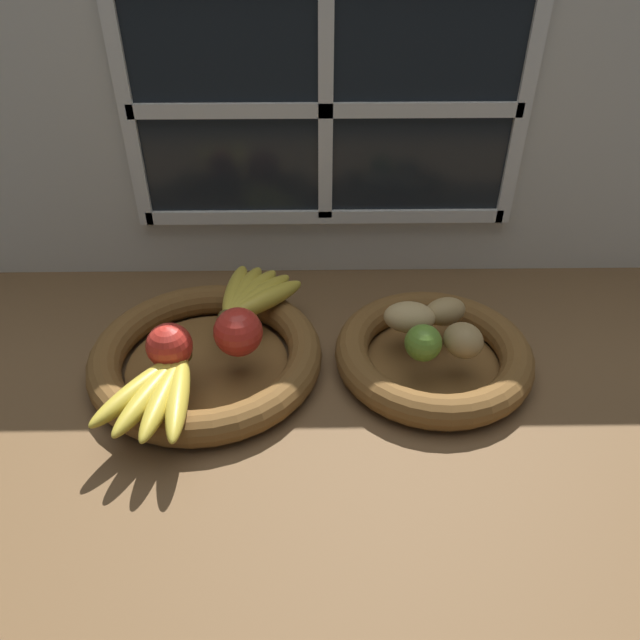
{
  "coord_description": "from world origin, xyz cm",
  "views": [
    {
      "loc": [
        -2.33,
        -71.88,
        62.89
      ],
      "look_at": [
        -1.3,
        0.18,
        9.09
      ],
      "focal_mm": 34.4,
      "sensor_mm": 36.0,
      "label": 1
    }
  ],
  "objects_px": {
    "apple_red_front": "(169,346)",
    "lime_near": "(423,343)",
    "banana_bunch_front": "(159,392)",
    "apple_red_right": "(238,332)",
    "potato_small": "(463,340)",
    "banana_bunch_back": "(250,295)",
    "potato_oblong": "(409,317)",
    "fruit_bowl_left": "(207,356)",
    "fruit_bowl_right": "(433,354)",
    "potato_back": "(445,311)"
  },
  "relations": [
    {
      "from": "apple_red_right",
      "to": "apple_red_front",
      "type": "relative_size",
      "value": 1.09
    },
    {
      "from": "banana_bunch_front",
      "to": "fruit_bowl_right",
      "type": "bearing_deg",
      "value": 17.42
    },
    {
      "from": "apple_red_right",
      "to": "lime_near",
      "type": "height_order",
      "value": "apple_red_right"
    },
    {
      "from": "banana_bunch_front",
      "to": "potato_small",
      "type": "relative_size",
      "value": 3.05
    },
    {
      "from": "fruit_bowl_right",
      "to": "apple_red_right",
      "type": "height_order",
      "value": "apple_red_right"
    },
    {
      "from": "fruit_bowl_right",
      "to": "lime_near",
      "type": "height_order",
      "value": "lime_near"
    },
    {
      "from": "banana_bunch_front",
      "to": "lime_near",
      "type": "relative_size",
      "value": 3.38
    },
    {
      "from": "fruit_bowl_right",
      "to": "banana_bunch_front",
      "type": "relative_size",
      "value": 1.65
    },
    {
      "from": "apple_red_right",
      "to": "potato_small",
      "type": "distance_m",
      "value": 0.33
    },
    {
      "from": "potato_small",
      "to": "lime_near",
      "type": "xyz_separation_m",
      "value": [
        -0.06,
        -0.01,
        0.0
      ]
    },
    {
      "from": "banana_bunch_front",
      "to": "potato_small",
      "type": "xyz_separation_m",
      "value": [
        0.42,
        0.09,
        0.01
      ]
    },
    {
      "from": "fruit_bowl_right",
      "to": "banana_bunch_back",
      "type": "distance_m",
      "value": 0.31
    },
    {
      "from": "fruit_bowl_right",
      "to": "banana_bunch_back",
      "type": "height_order",
      "value": "banana_bunch_back"
    },
    {
      "from": "banana_bunch_back",
      "to": "potato_small",
      "type": "bearing_deg",
      "value": -22.71
    },
    {
      "from": "fruit_bowl_right",
      "to": "potato_back",
      "type": "xyz_separation_m",
      "value": [
        0.02,
        0.04,
        0.05
      ]
    },
    {
      "from": "potato_oblong",
      "to": "potato_small",
      "type": "bearing_deg",
      "value": -41.42
    },
    {
      "from": "potato_small",
      "to": "lime_near",
      "type": "height_order",
      "value": "lime_near"
    },
    {
      "from": "fruit_bowl_left",
      "to": "potato_back",
      "type": "bearing_deg",
      "value": 6.96
    },
    {
      "from": "apple_red_front",
      "to": "banana_bunch_back",
      "type": "distance_m",
      "value": 0.18
    },
    {
      "from": "fruit_bowl_left",
      "to": "potato_small",
      "type": "relative_size",
      "value": 5.9
    },
    {
      "from": "fruit_bowl_left",
      "to": "fruit_bowl_right",
      "type": "distance_m",
      "value": 0.35
    },
    {
      "from": "banana_bunch_front",
      "to": "potato_oblong",
      "type": "relative_size",
      "value": 2.32
    },
    {
      "from": "apple_red_front",
      "to": "lime_near",
      "type": "xyz_separation_m",
      "value": [
        0.36,
        0.01,
        -0.01
      ]
    },
    {
      "from": "banana_bunch_front",
      "to": "potato_oblong",
      "type": "bearing_deg",
      "value": 23.14
    },
    {
      "from": "potato_back",
      "to": "fruit_bowl_left",
      "type": "bearing_deg",
      "value": -173.04
    },
    {
      "from": "apple_red_front",
      "to": "banana_bunch_back",
      "type": "relative_size",
      "value": 0.4
    },
    {
      "from": "fruit_bowl_left",
      "to": "fruit_bowl_right",
      "type": "bearing_deg",
      "value": 0.0
    },
    {
      "from": "apple_red_right",
      "to": "potato_small",
      "type": "relative_size",
      "value": 1.2
    },
    {
      "from": "banana_bunch_back",
      "to": "potato_small",
      "type": "relative_size",
      "value": 2.76
    },
    {
      "from": "fruit_bowl_left",
      "to": "apple_red_right",
      "type": "bearing_deg",
      "value": -21.46
    },
    {
      "from": "potato_oblong",
      "to": "banana_bunch_back",
      "type": "bearing_deg",
      "value": 163.88
    },
    {
      "from": "apple_red_front",
      "to": "lime_near",
      "type": "relative_size",
      "value": 1.21
    },
    {
      "from": "apple_red_front",
      "to": "banana_bunch_back",
      "type": "height_order",
      "value": "apple_red_front"
    },
    {
      "from": "apple_red_front",
      "to": "potato_back",
      "type": "bearing_deg",
      "value": 12.88
    },
    {
      "from": "fruit_bowl_right",
      "to": "potato_back",
      "type": "relative_size",
      "value": 4.43
    },
    {
      "from": "fruit_bowl_right",
      "to": "lime_near",
      "type": "xyz_separation_m",
      "value": [
        -0.03,
        -0.04,
        0.05
      ]
    },
    {
      "from": "apple_red_front",
      "to": "banana_bunch_front",
      "type": "distance_m",
      "value": 0.08
    },
    {
      "from": "banana_bunch_front",
      "to": "apple_red_right",
      "type": "bearing_deg",
      "value": 45.77
    },
    {
      "from": "apple_red_right",
      "to": "banana_bunch_back",
      "type": "relative_size",
      "value": 0.43
    },
    {
      "from": "apple_red_front",
      "to": "banana_bunch_back",
      "type": "bearing_deg",
      "value": 55.71
    },
    {
      "from": "apple_red_front",
      "to": "potato_oblong",
      "type": "bearing_deg",
      "value": 12.37
    },
    {
      "from": "apple_red_right",
      "to": "potato_oblong",
      "type": "distance_m",
      "value": 0.26
    },
    {
      "from": "fruit_bowl_left",
      "to": "potato_small",
      "type": "distance_m",
      "value": 0.39
    },
    {
      "from": "apple_red_right",
      "to": "lime_near",
      "type": "xyz_separation_m",
      "value": [
        0.27,
        -0.02,
        -0.01
      ]
    },
    {
      "from": "apple_red_front",
      "to": "potato_oblong",
      "type": "xyz_separation_m",
      "value": [
        0.35,
        0.08,
        -0.01
      ]
    },
    {
      "from": "potato_back",
      "to": "lime_near",
      "type": "bearing_deg",
      "value": -118.98
    },
    {
      "from": "fruit_bowl_left",
      "to": "lime_near",
      "type": "height_order",
      "value": "lime_near"
    },
    {
      "from": "banana_bunch_back",
      "to": "banana_bunch_front",
      "type": "bearing_deg",
      "value": -115.17
    },
    {
      "from": "banana_bunch_front",
      "to": "banana_bunch_back",
      "type": "distance_m",
      "value": 0.25
    },
    {
      "from": "banana_bunch_back",
      "to": "potato_oblong",
      "type": "distance_m",
      "value": 0.26
    }
  ]
}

